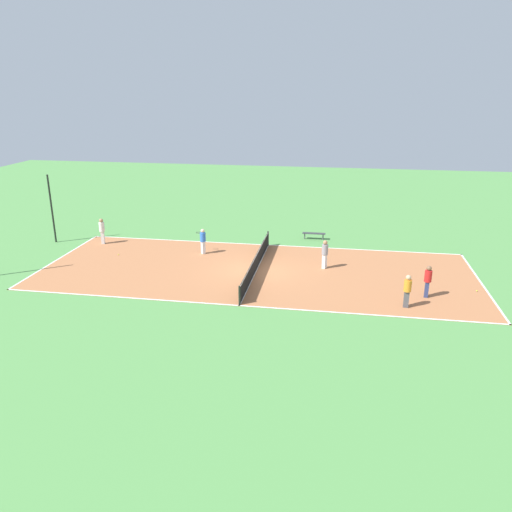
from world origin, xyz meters
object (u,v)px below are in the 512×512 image
at_px(player_baseline_gray, 325,252).
at_px(tennis_ball_near_net, 477,291).
at_px(fence_post_back_right, 52,209).
at_px(bench, 314,234).
at_px(player_far_white, 102,229).
at_px(tennis_net, 256,262).
at_px(player_coach_red, 428,279).
at_px(player_center_orange, 407,289).
at_px(player_near_blue, 203,240).
at_px(tennis_ball_right_alley, 118,255).

xyz_separation_m(player_baseline_gray, tennis_ball_near_net, (-2.23, -7.96, -0.94)).
bearing_deg(fence_post_back_right, bench, -78.39).
bearing_deg(player_far_white, tennis_net, -121.74).
distance_m(bench, player_coach_red, 11.11).
relative_size(player_coach_red, player_far_white, 0.95).
relative_size(player_center_orange, fence_post_back_right, 0.36).
xyz_separation_m(player_center_orange, player_far_white, (7.22, 19.02, 0.07)).
bearing_deg(player_center_orange, player_coach_red, -119.41).
xyz_separation_m(player_near_blue, player_far_white, (0.93, 7.24, 0.07)).
relative_size(player_far_white, fence_post_back_right, 0.38).
relative_size(player_center_orange, tennis_ball_near_net, 24.25).
relative_size(player_center_orange, player_coach_red, 0.99).
distance_m(tennis_net, tennis_ball_near_net, 11.91).
bearing_deg(tennis_ball_near_net, player_baseline_gray, 74.36).
height_order(bench, player_far_white, player_far_white).
distance_m(player_coach_red, tennis_ball_right_alley, 18.52).
bearing_deg(tennis_ball_near_net, bench, 47.84).
bearing_deg(tennis_ball_near_net, fence_post_back_right, 80.33).
bearing_deg(player_baseline_gray, player_near_blue, 105.78).
bearing_deg(tennis_ball_near_net, player_far_white, 78.62).
bearing_deg(player_far_white, player_baseline_gray, -113.67).
xyz_separation_m(tennis_net, bench, (6.85, -2.94, -0.13)).
xyz_separation_m(tennis_ball_near_net, tennis_ball_right_alley, (2.48, 20.86, 0.00)).
distance_m(bench, tennis_ball_right_alley, 13.21).
bearing_deg(player_near_blue, player_center_orange, -160.11).
height_order(tennis_net, tennis_ball_right_alley, tennis_net).
bearing_deg(player_baseline_gray, player_far_white, 107.37).
bearing_deg(fence_post_back_right, tennis_ball_near_net, -99.67).
distance_m(player_coach_red, fence_post_back_right, 24.27).
height_order(bench, tennis_ball_right_alley, bench).
xyz_separation_m(player_center_orange, fence_post_back_right, (7.09, 22.42, 1.36)).
bearing_deg(tennis_ball_near_net, player_center_orange, 123.90).
bearing_deg(player_center_orange, player_far_white, -11.50).
bearing_deg(player_far_white, tennis_ball_right_alley, -150.87).
bearing_deg(fence_post_back_right, player_baseline_gray, -97.00).
bearing_deg(bench, tennis_net, 66.76).
height_order(player_near_blue, fence_post_back_right, fence_post_back_right).
bearing_deg(player_baseline_gray, tennis_net, 131.25).
relative_size(player_coach_red, tennis_ball_right_alley, 24.46).
height_order(player_center_orange, tennis_ball_near_net, player_center_orange).
xyz_separation_m(player_near_blue, player_baseline_gray, (-1.45, -7.70, 0.04)).
distance_m(player_coach_red, tennis_ball_near_net, 3.10).
height_order(player_near_blue, player_far_white, player_far_white).
bearing_deg(tennis_net, fence_post_back_right, 77.22).
height_order(player_baseline_gray, player_center_orange, player_baseline_gray).
height_order(tennis_net, tennis_ball_near_net, tennis_net).
xyz_separation_m(player_far_white, fence_post_back_right, (-0.13, 3.40, 1.29)).
distance_m(player_coach_red, player_far_white, 20.98).
bearing_deg(player_near_blue, fence_post_back_right, 43.63).
bearing_deg(player_coach_red, tennis_ball_right_alley, -89.58).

